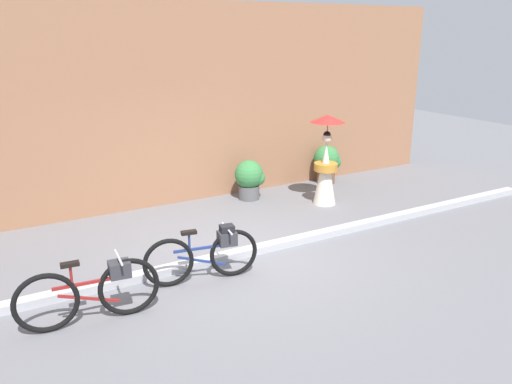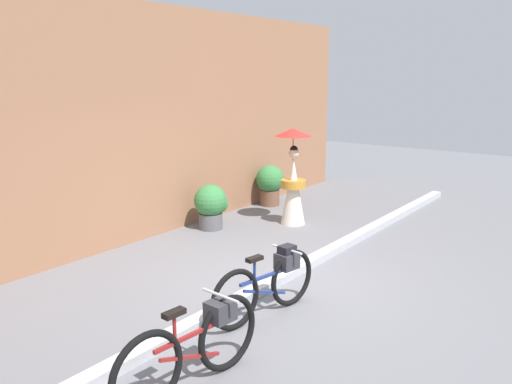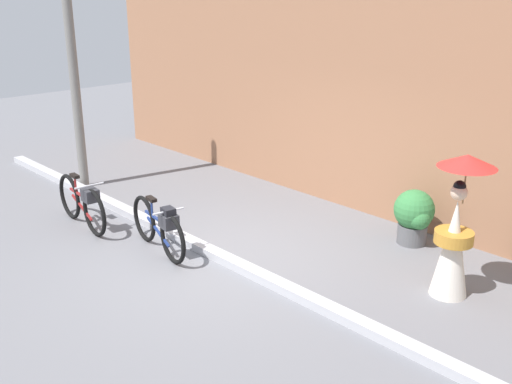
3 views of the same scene
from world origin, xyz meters
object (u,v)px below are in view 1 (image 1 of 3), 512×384
at_px(bicycle_far_side, 93,291).
at_px(potted_plant_small, 250,178).
at_px(potted_plant_by_door, 327,162).
at_px(bicycle_near_officer, 206,253).
at_px(person_with_parasol, 326,162).

distance_m(bicycle_far_side, potted_plant_small, 5.31).
bearing_deg(potted_plant_by_door, bicycle_near_officer, -145.23).
relative_size(bicycle_far_side, potted_plant_by_door, 1.93).
height_order(bicycle_near_officer, bicycle_far_side, bicycle_far_side).
relative_size(bicycle_near_officer, potted_plant_by_door, 1.85).
bearing_deg(bicycle_far_side, bicycle_near_officer, 11.43).
bearing_deg(bicycle_near_officer, person_with_parasol, 28.63).
bearing_deg(person_with_parasol, potted_plant_small, 139.44).
height_order(bicycle_near_officer, potted_plant_by_door, potted_plant_by_door).
height_order(person_with_parasol, potted_plant_small, person_with_parasol).
xyz_separation_m(bicycle_far_side, person_with_parasol, (5.32, 2.32, 0.48)).
distance_m(bicycle_near_officer, person_with_parasol, 4.16).
bearing_deg(potted_plant_small, bicycle_near_officer, -128.37).
height_order(potted_plant_by_door, potted_plant_small, potted_plant_by_door).
xyz_separation_m(person_with_parasol, potted_plant_by_door, (0.99, 1.22, -0.40)).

